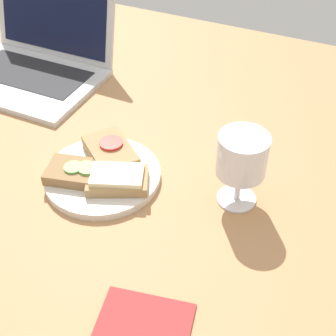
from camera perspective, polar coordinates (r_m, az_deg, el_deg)
The scene contains 8 objects.
wooden_table at distance 89.81cm, azimuth -6.31°, elevation -1.32°, with size 140.00×140.00×3.00cm, color #B27F51.
plate at distance 87.50cm, azimuth -7.97°, elevation -0.90°, with size 21.54×21.54×1.48cm, color silver.
sandwich_with_cheese at distance 83.36cm, azimuth -6.18°, elevation -1.36°, with size 12.72×10.91×2.83cm.
sandwich_with_tomato at distance 89.30cm, azimuth -7.02°, elevation 1.97°, with size 13.67×13.00×3.02cm.
sandwich_with_cucumber at distance 86.15cm, azimuth -11.00°, elevation -0.48°, with size 12.12×9.32×2.53cm.
wine_glass at distance 77.66cm, azimuth 8.99°, elevation 1.19°, with size 8.49×8.49×13.91cm.
laptop at distance 120.82cm, azimuth -15.86°, elevation 12.89°, with size 34.56×29.74×21.05cm.
napkin at distance 67.34cm, azimuth -3.38°, elevation -19.75°, with size 13.01×12.93×0.40cm, color #B23333.
Camera 1 is at (36.58, -55.23, 62.15)cm, focal length 50.00 mm.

